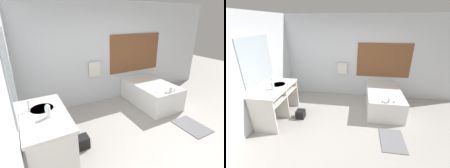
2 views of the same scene
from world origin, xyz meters
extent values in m
plane|color=#A8A39E|center=(0.00, 0.00, 0.00)|extent=(16.00, 16.00, 0.00)
cube|color=silver|center=(0.00, 2.23, 1.35)|extent=(7.40, 0.06, 2.70)
cube|color=brown|center=(1.04, 2.19, 1.29)|extent=(1.70, 0.02, 1.10)
cylinder|color=silver|center=(-0.30, 2.16, 1.15)|extent=(0.50, 0.02, 0.02)
cube|color=silver|center=(-0.30, 2.15, 0.98)|extent=(0.32, 0.04, 0.40)
cube|color=silver|center=(-2.23, 0.00, 1.35)|extent=(0.06, 7.40, 2.70)
cube|color=#B2C1CC|center=(-2.19, 0.49, 1.61)|extent=(0.02, 1.10, 1.10)
cube|color=silver|center=(-1.85, 0.49, 0.89)|extent=(0.68, 1.32, 0.05)
cube|color=silver|center=(-1.85, 0.49, 0.68)|extent=(0.64, 1.25, 0.02)
cylinder|color=white|center=(-1.85, 0.69, 0.85)|extent=(0.36, 0.36, 0.12)
cube|color=silver|center=(-1.85, -0.15, 0.43)|extent=(0.62, 0.04, 0.86)
cube|color=silver|center=(-1.85, 0.49, 0.43)|extent=(0.62, 0.04, 0.86)
cube|color=silver|center=(-1.85, 1.13, 0.43)|extent=(0.62, 0.04, 0.86)
cylinder|color=silver|center=(-1.80, 0.16, 0.75)|extent=(0.13, 0.36, 0.13)
cylinder|color=silver|center=(-1.80, 0.82, 0.75)|extent=(0.13, 0.36, 0.13)
cylinder|color=silver|center=(-2.04, 0.69, 0.92)|extent=(0.04, 0.04, 0.02)
cylinder|color=silver|center=(-2.04, 0.69, 1.01)|extent=(0.02, 0.02, 0.16)
cube|color=silver|center=(-2.00, 0.69, 1.08)|extent=(0.07, 0.01, 0.01)
cube|color=white|center=(1.04, 1.39, 0.30)|extent=(0.97, 1.60, 0.59)
ellipsoid|color=white|center=(1.04, 1.39, 0.44)|extent=(0.70, 1.15, 0.30)
cube|color=silver|center=(1.04, 0.69, 0.65)|extent=(0.04, 0.07, 0.12)
sphere|color=silver|center=(0.90, 0.69, 0.62)|extent=(0.06, 0.06, 0.06)
sphere|color=silver|center=(1.18, 0.69, 0.62)|extent=(0.06, 0.06, 0.06)
cylinder|color=white|center=(-1.80, 0.36, 1.00)|extent=(0.08, 0.08, 0.18)
cylinder|color=white|center=(-1.80, 0.36, 1.11)|extent=(0.04, 0.04, 0.02)
cube|color=black|center=(-1.26, 0.56, 0.11)|extent=(0.22, 0.22, 0.22)
cube|color=slate|center=(1.09, 0.02, 0.01)|extent=(0.52, 0.74, 0.02)
camera|label=1|loc=(-2.05, -2.03, 2.28)|focal=28.00mm
camera|label=2|loc=(0.27, -2.73, 2.48)|focal=24.00mm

